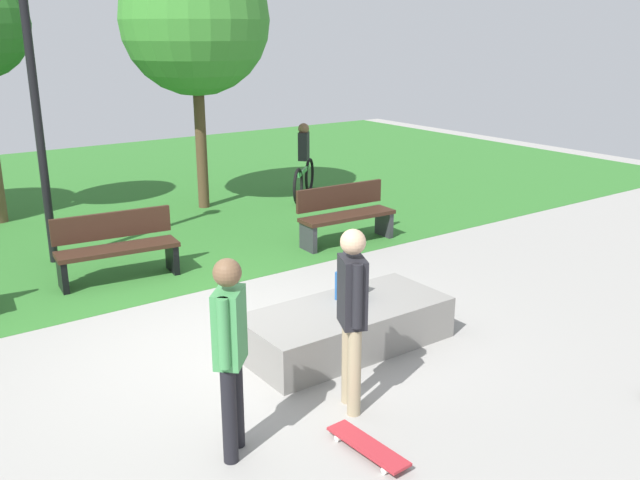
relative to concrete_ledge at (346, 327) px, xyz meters
name	(u,v)px	position (x,y,z in m)	size (l,w,h in m)	color
ground_plane	(227,344)	(-1.02, 0.80, -0.23)	(28.00, 28.00, 0.00)	gray
grass_lawn	(38,203)	(-1.02, 8.59, -0.23)	(26.60, 12.41, 0.01)	#2D6B28
concrete_ledge	(346,327)	(0.00, 0.00, 0.00)	(2.24, 1.00, 0.46)	gray
backpack_on_ledge	(349,284)	(0.18, 0.18, 0.39)	(0.28, 0.20, 0.32)	#1E4C8C
skater_performing_trick	(352,307)	(-0.74, -1.02, 0.75)	(0.31, 0.40, 1.68)	tan
skater_watching	(230,344)	(-1.93, -1.02, 0.74)	(0.36, 0.37, 1.66)	black
skateboard_by_ledge	(368,446)	(-1.06, -1.65, -0.17)	(0.24, 0.81, 0.08)	#A5262D
park_bench_center_lawn	(116,245)	(-1.25, 3.46, 0.25)	(1.64, 0.64, 0.91)	#331E14
park_bench_near_path	(345,213)	(2.30, 3.01, 0.25)	(1.62, 0.55, 0.91)	#331E14
tree_slender_maple	(195,20)	(1.49, 6.38, 3.19)	(2.66, 2.66, 4.76)	#4C3823
lamp_post	(33,85)	(-1.77, 4.73, 2.31)	(0.28, 0.28, 4.18)	black
cyclist_on_bicycle	(304,166)	(3.55, 5.99, 0.40)	(1.36, 1.30, 1.52)	black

